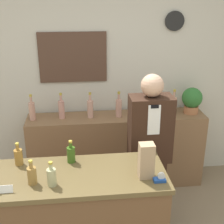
% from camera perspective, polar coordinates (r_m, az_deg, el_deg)
% --- Properties ---
extents(back_wall, '(5.20, 0.09, 2.70)m').
position_cam_1_polar(back_wall, '(3.72, -3.02, 7.03)').
color(back_wall, beige).
rests_on(back_wall, ground_plane).
extents(back_shelf, '(2.08, 0.40, 0.91)m').
position_cam_1_polar(back_shelf, '(3.83, 0.85, -7.02)').
color(back_shelf, brown).
rests_on(back_shelf, ground_plane).
extents(display_counter, '(1.40, 0.58, 0.96)m').
position_cam_1_polar(display_counter, '(2.74, -6.22, -19.67)').
color(display_counter, brown).
rests_on(display_counter, ground_plane).
extents(shopkeeper, '(0.40, 0.25, 1.59)m').
position_cam_1_polar(shopkeeper, '(3.08, 6.78, -7.58)').
color(shopkeeper, '#331E14').
rests_on(shopkeeper, ground_plane).
extents(potted_plant, '(0.24, 0.24, 0.31)m').
position_cam_1_polar(potted_plant, '(3.79, 14.41, 2.23)').
color(potted_plant, '#B27047').
rests_on(potted_plant, back_shelf).
extents(paper_bag, '(0.11, 0.09, 0.28)m').
position_cam_1_polar(paper_bag, '(2.35, 6.29, -8.84)').
color(paper_bag, tan).
rests_on(paper_bag, display_counter).
extents(tape_dispenser, '(0.09, 0.06, 0.07)m').
position_cam_1_polar(tape_dispenser, '(2.38, 8.79, -11.92)').
color(tape_dispenser, '#1E4799').
rests_on(tape_dispenser, display_counter).
extents(price_card_left, '(0.09, 0.02, 0.06)m').
position_cam_1_polar(price_card_left, '(2.35, -18.76, -13.22)').
color(price_card_left, white).
rests_on(price_card_left, display_counter).
extents(counter_bottle_1, '(0.07, 0.07, 0.19)m').
position_cam_1_polar(counter_bottle_1, '(2.64, -16.72, -7.78)').
color(counter_bottle_1, olive).
rests_on(counter_bottle_1, display_counter).
extents(counter_bottle_2, '(0.07, 0.07, 0.19)m').
position_cam_1_polar(counter_bottle_2, '(2.37, -14.43, -11.08)').
color(counter_bottle_2, olive).
rests_on(counter_bottle_2, display_counter).
extents(counter_bottle_3, '(0.07, 0.07, 0.19)m').
position_cam_1_polar(counter_bottle_3, '(2.32, -11.00, -11.50)').
color(counter_bottle_3, tan).
rests_on(counter_bottle_3, display_counter).
extents(counter_bottle_4, '(0.07, 0.07, 0.19)m').
position_cam_1_polar(counter_bottle_4, '(2.58, -7.50, -7.62)').
color(counter_bottle_4, '#365B1B').
rests_on(counter_bottle_4, display_counter).
extents(shelf_bottle_0, '(0.07, 0.07, 0.30)m').
position_cam_1_polar(shelf_bottle_0, '(3.60, -14.42, 0.28)').
color(shelf_bottle_0, tan).
rests_on(shelf_bottle_0, back_shelf).
extents(shelf_bottle_1, '(0.07, 0.07, 0.30)m').
position_cam_1_polar(shelf_bottle_1, '(3.58, -9.22, 0.58)').
color(shelf_bottle_1, tan).
rests_on(shelf_bottle_1, back_shelf).
extents(shelf_bottle_2, '(0.07, 0.07, 0.30)m').
position_cam_1_polar(shelf_bottle_2, '(3.57, -3.99, 0.71)').
color(shelf_bottle_2, tan).
rests_on(shelf_bottle_2, back_shelf).
extents(shelf_bottle_3, '(0.07, 0.07, 0.30)m').
position_cam_1_polar(shelf_bottle_3, '(3.58, 1.24, 0.85)').
color(shelf_bottle_3, tan).
rests_on(shelf_bottle_3, back_shelf).
extents(shelf_bottle_4, '(0.07, 0.07, 0.30)m').
position_cam_1_polar(shelf_bottle_4, '(3.64, 6.33, 1.07)').
color(shelf_bottle_4, tan).
rests_on(shelf_bottle_4, back_shelf).
extents(shelf_bottle_5, '(0.07, 0.07, 0.30)m').
position_cam_1_polar(shelf_bottle_5, '(3.73, 11.19, 1.30)').
color(shelf_bottle_5, tan).
rests_on(shelf_bottle_5, back_shelf).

